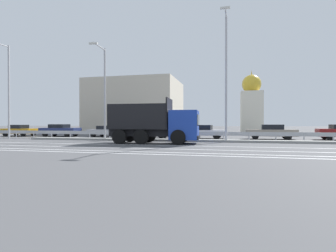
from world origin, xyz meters
TOP-DOWN VIEW (x-y plane):
  - ground_plane at (0.00, 0.00)m, footprint 320.00×320.00m
  - lane_strip_0 at (-1.90, -2.20)m, footprint 52.18×0.16m
  - lane_strip_1 at (-1.90, -4.57)m, footprint 52.18×0.16m
  - lane_strip_2 at (-1.90, -6.37)m, footprint 52.18×0.16m
  - lane_strip_3 at (-1.90, -7.30)m, footprint 52.18×0.16m
  - median_island at (0.00, 2.14)m, footprint 28.70×1.10m
  - median_guardrail at (-0.00, 3.23)m, footprint 52.18×0.09m
  - dump_truck at (-1.06, -0.36)m, footprint 6.77×2.94m
  - median_road_sign at (-5.88, 2.14)m, footprint 0.71×0.16m
  - street_lamp_0 at (-17.55, 2.09)m, footprint 0.71×2.74m
  - street_lamp_1 at (-7.09, 1.81)m, footprint 0.71×2.43m
  - street_lamp_2 at (3.34, 1.92)m, footprint 0.70×2.30m
  - parked_car_0 at (-20.51, 6.82)m, footprint 3.88×1.85m
  - parked_car_1 at (-15.26, 7.15)m, footprint 4.38×2.20m
  - parked_car_2 at (-9.40, 7.46)m, footprint 4.65×2.24m
  - parked_car_3 at (-4.30, 6.94)m, footprint 3.93×1.81m
  - parked_car_4 at (1.07, 6.99)m, footprint 4.44×2.07m
  - parked_car_5 at (7.38, 6.89)m, footprint 4.59×2.06m
  - background_building_0 at (-11.32, 21.25)m, footprint 13.89×10.73m
  - church_tower at (7.31, 28.25)m, footprint 3.60×3.60m

SIDE VIEW (x-z plane):
  - ground_plane at x=0.00m, z-range 0.00..0.00m
  - lane_strip_0 at x=-1.90m, z-range 0.00..0.01m
  - lane_strip_1 at x=-1.90m, z-range 0.00..0.01m
  - lane_strip_2 at x=-1.90m, z-range 0.00..0.01m
  - lane_strip_3 at x=-1.90m, z-range 0.00..0.01m
  - median_island at x=0.00m, z-range 0.00..0.18m
  - median_guardrail at x=0.00m, z-range 0.18..0.96m
  - parked_car_2 at x=-9.40m, z-range 0.04..1.27m
  - parked_car_4 at x=1.07m, z-range 0.01..1.35m
  - parked_car_0 at x=-20.51m, z-range 0.02..1.36m
  - parked_car_3 at x=-4.30m, z-range 0.02..1.38m
  - parked_car_5 at x=7.38m, z-range 0.02..1.40m
  - parked_car_1 at x=-15.26m, z-range 0.03..1.43m
  - median_road_sign at x=-5.88m, z-range 0.05..2.37m
  - dump_truck at x=-1.06m, z-range -0.41..2.90m
  - background_building_0 at x=-11.32m, z-range 0.00..8.37m
  - street_lamp_1 at x=-7.09m, z-range 0.50..8.59m
  - church_tower at x=7.31m, z-range -0.58..10.24m
  - street_lamp_0 at x=-17.55m, z-range 0.55..9.69m
  - street_lamp_2 at x=3.34m, z-range 0.50..10.45m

